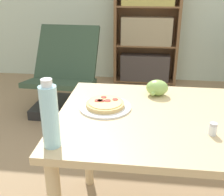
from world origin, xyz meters
TOP-DOWN VIEW (x-y plane):
  - dining_table at (-0.06, -0.08)m, footprint 1.18×0.82m
  - pizza_on_plate at (-0.43, -0.02)m, footprint 0.27×0.27m
  - grape_bunch at (-0.16, 0.18)m, footprint 0.12×0.10m
  - drink_bottle at (-0.59, -0.40)m, footprint 0.07×0.07m
  - salt_shaker at (0.06, -0.23)m, footprint 0.04×0.04m
  - lounge_chair_near at (-1.09, 1.45)m, footprint 0.69×0.78m
  - bookshelf at (-0.23, 2.47)m, footprint 0.85×0.26m

SIDE VIEW (x-z plane):
  - lounge_chair_near at x=-1.09m, z-range -0.15..0.73m
  - dining_table at x=-0.06m, z-range 0.27..1.02m
  - bookshelf at x=-0.23m, z-range -0.04..1.50m
  - pizza_on_plate at x=-0.43m, z-range 0.74..0.78m
  - salt_shaker at x=0.06m, z-range 0.75..0.80m
  - grape_bunch at x=-0.16m, z-range 0.74..0.84m
  - drink_bottle at x=-0.59m, z-range 0.74..1.02m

